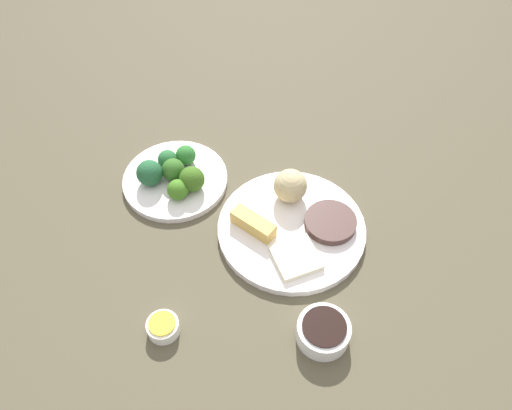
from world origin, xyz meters
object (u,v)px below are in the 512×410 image
object	(u,v)px
main_plate	(291,229)
broccoli_plate	(175,180)
sauce_ramekin_hot_mustard	(163,327)
soy_sauce_bowl	(321,332)

from	to	relation	value
main_plate	broccoli_plate	size ratio (longest dim) A/B	1.31
broccoli_plate	sauce_ramekin_hot_mustard	bearing A→B (deg)	83.66
main_plate	soy_sauce_bowl	size ratio (longest dim) A/B	3.19
soy_sauce_bowl	broccoli_plate	bearing A→B (deg)	-59.92
soy_sauce_bowl	sauce_ramekin_hot_mustard	xyz separation A→B (m)	(0.26, -0.05, -0.01)
soy_sauce_bowl	sauce_ramekin_hot_mustard	size ratio (longest dim) A/B	1.63
broccoli_plate	soy_sauce_bowl	xyz separation A→B (m)	(-0.22, 0.39, 0.01)
broccoli_plate	soy_sauce_bowl	distance (m)	0.45
main_plate	broccoli_plate	distance (m)	0.27
soy_sauce_bowl	main_plate	bearing A→B (deg)	-88.52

